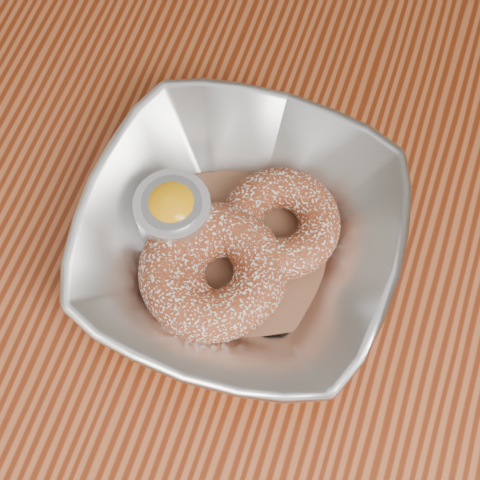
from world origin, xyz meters
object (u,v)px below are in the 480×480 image
(donut_back, at_px, (281,223))
(ramekin, at_px, (174,214))
(table, at_px, (141,249))
(donut_front, at_px, (224,274))
(donut_extra, at_px, (212,271))
(serving_bowl, at_px, (240,240))

(donut_back, height_order, ramekin, ramekin)
(table, xyz_separation_m, donut_front, (0.10, -0.04, 0.13))
(donut_back, distance_m, donut_extra, 0.07)
(donut_extra, height_order, ramekin, ramekin)
(donut_extra, xyz_separation_m, ramekin, (-0.04, 0.03, 0.01))
(table, bearing_deg, ramekin, -10.39)
(table, relative_size, ramekin, 20.36)
(donut_extra, bearing_deg, donut_front, 8.06)
(donut_back, relative_size, ramekin, 1.60)
(serving_bowl, xyz_separation_m, donut_extra, (-0.01, -0.03, -0.00))
(serving_bowl, relative_size, donut_back, 2.59)
(serving_bowl, distance_m, ramekin, 0.06)
(serving_bowl, bearing_deg, table, 174.26)
(serving_bowl, relative_size, donut_front, 2.52)
(serving_bowl, xyz_separation_m, donut_back, (0.03, 0.03, -0.00))
(donut_front, bearing_deg, donut_extra, -171.94)
(table, relative_size, donut_front, 12.34)
(donut_back, xyz_separation_m, donut_front, (-0.03, -0.06, 0.00))
(table, bearing_deg, serving_bowl, -5.74)
(serving_bowl, xyz_separation_m, ramekin, (-0.05, 0.00, 0.01))
(table, bearing_deg, donut_extra, -24.24)
(donut_back, height_order, donut_front, donut_front)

